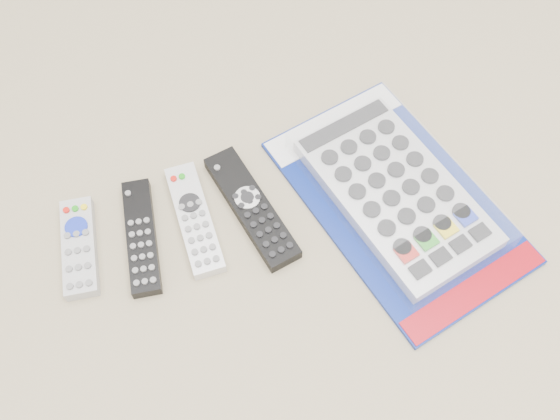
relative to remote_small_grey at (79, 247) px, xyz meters
name	(u,v)px	position (x,y,z in m)	size (l,w,h in m)	color
remote_small_grey	(79,247)	(0.00, 0.00, 0.00)	(0.07, 0.15, 0.02)	#A7A7AA
remote_slim_black	(141,237)	(0.08, -0.02, 0.00)	(0.07, 0.17, 0.02)	black
remote_silver_dvd	(195,219)	(0.16, -0.02, 0.00)	(0.05, 0.17, 0.02)	silver
remote_large_black	(252,208)	(0.23, -0.03, 0.00)	(0.08, 0.20, 0.02)	black
jumbo_remote_packaged	(396,191)	(0.43, -0.08, 0.01)	(0.28, 0.40, 0.05)	navy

